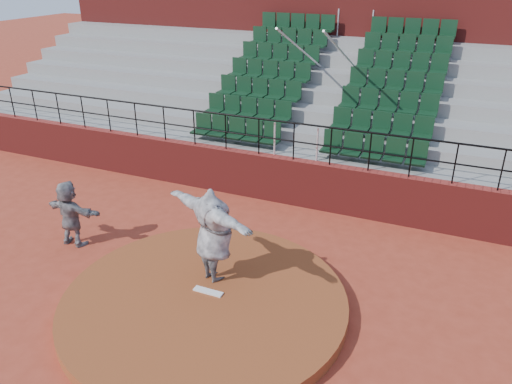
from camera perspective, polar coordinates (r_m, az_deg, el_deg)
ground at (r=10.00m, az=-5.85°, el=-12.93°), size 90.00×90.00×0.00m
pitchers_mound at (r=9.93m, az=-5.88°, el=-12.36°), size 5.50×5.50×0.25m
pitching_rubber at (r=9.95m, az=-5.49°, el=-11.25°), size 0.60×0.15×0.03m
boundary_wall at (r=13.62m, az=4.18°, el=1.22°), size 24.00×0.30×1.30m
wall_railing at (r=13.13m, az=4.37°, el=6.74°), size 24.04×0.05×1.03m
seating_deck at (r=16.65m, az=8.53°, el=8.34°), size 24.00×5.97×4.63m
press_box_facade at (r=19.99m, az=12.12°, el=17.07°), size 24.00×3.00×7.10m
pitcher at (r=9.80m, az=-4.89°, el=-4.91°), size 2.53×1.64×2.01m
fielder at (r=12.32m, az=-20.48°, el=-2.31°), size 1.50×0.52×1.60m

